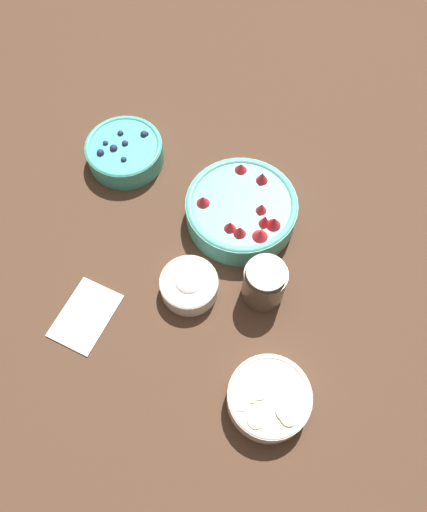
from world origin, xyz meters
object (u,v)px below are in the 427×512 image
object	(u,v)px
bowl_cream	(187,284)
jar_chocolate	(264,284)
bowl_strawberries	(242,209)
bowl_bananas	(269,398)
bowl_blueberries	(125,151)

from	to	relation	value
bowl_cream	jar_chocolate	size ratio (longest dim) A/B	1.14
bowl_strawberries	bowl_bananas	xyz separation A→B (m)	(0.36, 0.07, -0.01)
bowl_cream	jar_chocolate	xyz separation A→B (m)	(-0.01, 0.14, 0.02)
bowl_blueberries	bowl_bananas	world-z (taller)	bowl_blueberries
bowl_strawberries	jar_chocolate	bearing A→B (deg)	18.25
bowl_bananas	jar_chocolate	xyz separation A→B (m)	(-0.20, -0.02, 0.01)
bowl_blueberries	bowl_cream	distance (m)	0.34
bowl_blueberries	bowl_cream	bearing A→B (deg)	30.10
jar_chocolate	bowl_blueberries	bearing A→B (deg)	-132.42
bowl_blueberries	bowl_cream	world-z (taller)	bowl_blueberries
bowl_strawberries	bowl_blueberries	size ratio (longest dim) A/B	1.36
bowl_strawberries	bowl_cream	world-z (taller)	bowl_strawberries
bowl_strawberries	bowl_cream	xyz separation A→B (m)	(0.17, -0.09, -0.01)
bowl_bananas	bowl_blueberries	bearing A→B (deg)	-145.62
bowl_bananas	jar_chocolate	bearing A→B (deg)	-174.22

